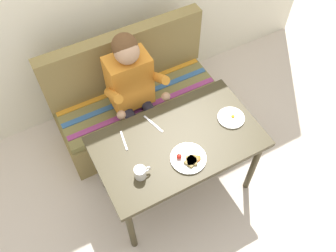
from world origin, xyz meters
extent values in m
plane|color=beige|center=(0.00, 0.00, 0.00)|extent=(8.00, 8.00, 0.00)
cube|color=#39311D|center=(0.00, 0.00, 0.71)|extent=(1.20, 0.70, 0.04)
cylinder|color=#39311D|center=(-0.54, -0.29, 0.34)|extent=(0.05, 0.05, 0.69)
cylinder|color=#39311D|center=(0.54, -0.29, 0.34)|extent=(0.05, 0.05, 0.69)
cylinder|color=#39311D|center=(-0.54, 0.29, 0.34)|extent=(0.05, 0.05, 0.69)
cylinder|color=#39311D|center=(0.54, 0.29, 0.34)|extent=(0.05, 0.05, 0.69)
cube|color=olive|center=(0.00, 0.72, 0.20)|extent=(1.44, 0.56, 0.40)
cube|color=olive|center=(0.00, 0.72, 0.43)|extent=(1.40, 0.52, 0.06)
cube|color=olive|center=(0.00, 0.94, 0.73)|extent=(1.44, 0.12, 0.54)
cube|color=#93387A|center=(0.00, 0.58, 0.46)|extent=(1.38, 0.05, 0.01)
cube|color=#336099|center=(0.00, 0.72, 0.46)|extent=(1.38, 0.05, 0.01)
cube|color=orange|center=(0.00, 0.86, 0.46)|extent=(1.38, 0.05, 0.01)
cube|color=orange|center=(-0.07, 0.66, 0.76)|extent=(0.34, 0.22, 0.48)
sphere|color=tan|center=(-0.07, 0.64, 1.09)|extent=(0.19, 0.19, 0.19)
sphere|color=brown|center=(-0.07, 0.67, 1.12)|extent=(0.19, 0.19, 0.19)
cylinder|color=orange|center=(-0.26, 0.52, 0.83)|extent=(0.07, 0.29, 0.23)
cylinder|color=orange|center=(0.12, 0.52, 0.83)|extent=(0.07, 0.29, 0.23)
sphere|color=tan|center=(-0.26, 0.40, 0.73)|extent=(0.07, 0.07, 0.07)
sphere|color=tan|center=(0.12, 0.40, 0.73)|extent=(0.07, 0.07, 0.07)
cylinder|color=#232333|center=(-0.16, 0.49, 0.52)|extent=(0.09, 0.34, 0.09)
cylinder|color=#232333|center=(-0.16, 0.32, 0.26)|extent=(0.08, 0.08, 0.52)
cube|color=black|center=(-0.16, 0.26, 0.03)|extent=(0.09, 0.20, 0.05)
cylinder|color=#232333|center=(0.01, 0.49, 0.52)|extent=(0.09, 0.34, 0.09)
cylinder|color=#232333|center=(0.01, 0.32, 0.26)|extent=(0.08, 0.08, 0.52)
cube|color=black|center=(0.01, 0.26, 0.03)|extent=(0.09, 0.20, 0.05)
cylinder|color=white|center=(-0.01, -0.17, 0.74)|extent=(0.25, 0.25, 0.02)
cube|color=olive|center=(-0.01, -0.21, 0.76)|extent=(0.10, 0.09, 0.02)
cube|color=olive|center=(-0.01, -0.20, 0.76)|extent=(0.09, 0.10, 0.02)
sphere|color=red|center=(-0.07, -0.14, 0.76)|extent=(0.04, 0.04, 0.04)
ellipsoid|color=#CC6623|center=(0.03, -0.21, 0.76)|extent=(0.06, 0.05, 0.02)
cylinder|color=white|center=(0.44, -0.02, 0.74)|extent=(0.20, 0.20, 0.01)
ellipsoid|color=white|center=(0.44, -0.02, 0.75)|extent=(0.09, 0.08, 0.01)
sphere|color=yellow|center=(0.45, -0.02, 0.76)|extent=(0.03, 0.03, 0.03)
cylinder|color=white|center=(-0.36, -0.13, 0.77)|extent=(0.08, 0.08, 0.09)
cylinder|color=brown|center=(-0.36, -0.13, 0.81)|extent=(0.07, 0.07, 0.01)
torus|color=white|center=(-0.31, -0.13, 0.78)|extent=(0.05, 0.01, 0.05)
cube|color=silver|center=(-0.34, 0.18, 0.73)|extent=(0.04, 0.17, 0.00)
cube|color=silver|center=(-0.09, 0.21, 0.73)|extent=(0.07, 0.20, 0.00)
camera|label=1|loc=(-0.72, -1.19, 2.87)|focal=38.17mm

